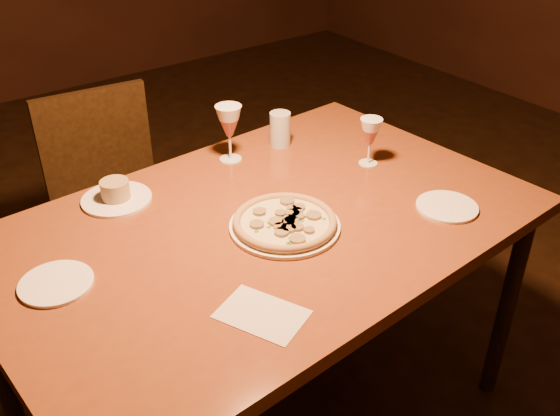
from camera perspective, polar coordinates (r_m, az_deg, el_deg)
floor at (r=2.41m, az=3.63°, el=-15.89°), size 7.00×7.00×0.00m
dining_table at (r=1.80m, az=-1.41°, el=-3.05°), size 1.59×1.08×0.82m
chair_far at (r=2.56m, az=-15.03°, el=1.10°), size 0.48×0.48×0.91m
pizza_plate at (r=1.72m, az=0.44°, el=-1.33°), size 0.31×0.31×0.03m
ramekin_saucer at (r=1.90m, az=-14.77°, el=1.21°), size 0.21×0.21×0.07m
wine_glass_far at (r=2.05m, az=-4.64°, el=6.81°), size 0.09×0.09×0.19m
wine_glass_right at (r=2.04m, az=8.21°, el=6.01°), size 0.07×0.07×0.16m
water_tumbler at (r=2.15m, az=0.01°, el=7.21°), size 0.07×0.07×0.12m
side_plate_left at (r=1.62m, az=-19.79°, el=-6.50°), size 0.18×0.18×0.01m
side_plate_near at (r=1.88m, az=15.02°, el=0.11°), size 0.18×0.18×0.01m
menu_card at (r=1.45m, az=-1.66°, el=-9.68°), size 0.20×0.23×0.00m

